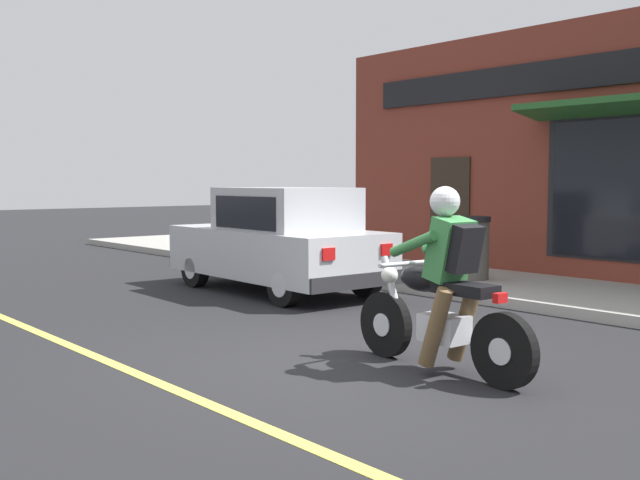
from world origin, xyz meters
TOP-DOWN VIEW (x-y plane):
  - ground_plane at (0.00, 0.00)m, footprint 80.00×80.00m
  - sidewalk_curb at (4.72, 3.00)m, footprint 2.60×22.00m
  - lane_stripe at (-1.80, 3.00)m, footprint 0.12×19.80m
  - storefront_building at (6.24, 0.71)m, footprint 1.25×11.31m
  - motorcycle_with_rider at (0.27, -0.80)m, footprint 0.57×2.02m
  - car_hatchback at (2.06, 3.89)m, footprint 1.76×3.83m
  - trash_bin at (4.60, 2.26)m, footprint 0.56×0.56m

SIDE VIEW (x-z plane):
  - ground_plane at x=0.00m, z-range 0.00..0.00m
  - lane_stripe at x=-1.80m, z-range 0.00..0.01m
  - sidewalk_curb at x=4.72m, z-range 0.00..0.14m
  - trash_bin at x=4.60m, z-range 0.15..1.13m
  - motorcycle_with_rider at x=0.27m, z-range -0.13..1.49m
  - car_hatchback at x=2.06m, z-range -0.02..1.55m
  - storefront_building at x=6.24m, z-range 0.01..4.21m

